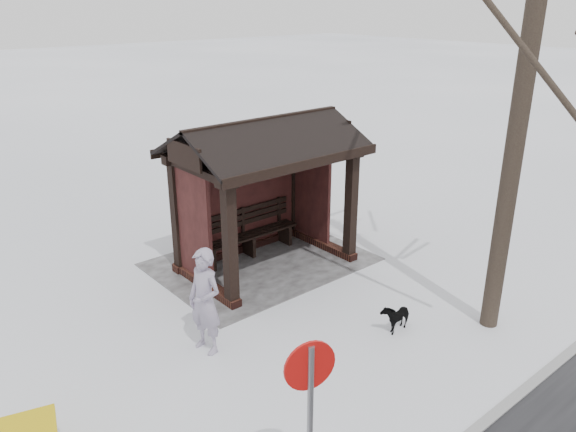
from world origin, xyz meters
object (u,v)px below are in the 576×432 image
object	(u,v)px
bus_shelter	(261,163)
road_sign	(309,392)
dog	(396,316)
pedestrian	(205,301)

from	to	relation	value
bus_shelter	road_sign	distance (m)	6.17
road_sign	dog	bearing A→B (deg)	-137.80
road_sign	bus_shelter	bearing A→B (deg)	-106.89
bus_shelter	dog	bearing A→B (deg)	92.65
road_sign	pedestrian	bearing A→B (deg)	-87.52
bus_shelter	dog	distance (m)	3.93
bus_shelter	dog	xyz separation A→B (m)	(-0.16, 3.43, -1.92)
pedestrian	road_sign	distance (m)	3.40
pedestrian	dog	size ratio (longest dim) A/B	2.91
pedestrian	dog	world-z (taller)	pedestrian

